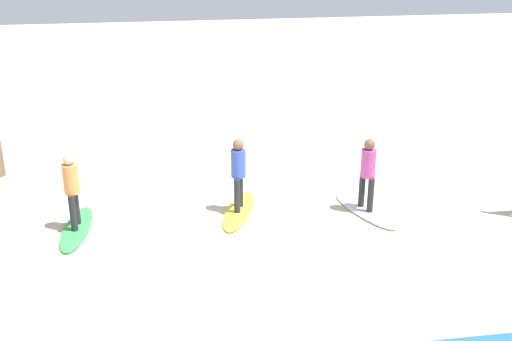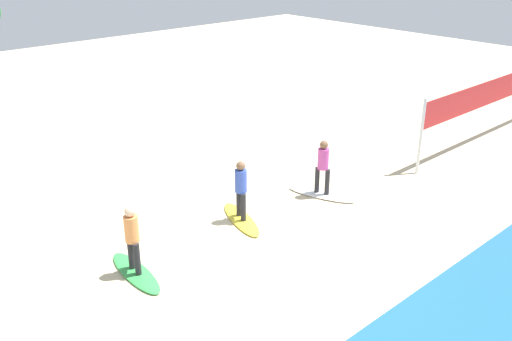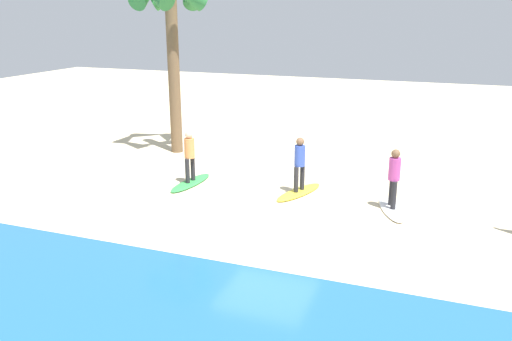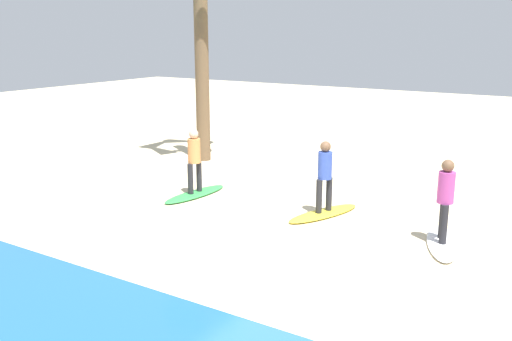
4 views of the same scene
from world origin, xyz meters
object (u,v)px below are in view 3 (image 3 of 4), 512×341
object	(u,v)px
surfboard_white	(391,208)
surfer_yellow	(300,160)
surfboard_green	(191,183)
surfer_white	(394,174)
palm_tree	(171,9)
surfboard_yellow	(299,192)
surfer_green	(190,153)

from	to	relation	value
surfboard_white	surfer_yellow	world-z (taller)	surfer_yellow
surfer_yellow	surfboard_green	xyz separation A→B (m)	(3.48, 0.33, -0.99)
surfer_white	palm_tree	size ratio (longest dim) A/B	0.25
surfer_white	surfboard_yellow	xyz separation A→B (m)	(2.78, -0.41, -0.99)
palm_tree	surfer_yellow	bearing A→B (deg)	152.01
surfboard_white	surfboard_yellow	distance (m)	2.81
surfboard_green	surfer_green	xyz separation A→B (m)	(-0.00, 0.00, 0.99)
surfboard_green	palm_tree	xyz separation A→B (m)	(2.35, -3.43, 5.29)
surfboard_yellow	surfer_green	distance (m)	3.63
surfer_white	surfer_green	distance (m)	6.26
surfboard_yellow	surfboard_green	bearing A→B (deg)	-65.78
surfer_white	palm_tree	distance (m)	10.24
surfer_green	surfboard_green	bearing A→B (deg)	0.00
surfer_white	palm_tree	bearing A→B (deg)	-22.19
surfboard_yellow	surfer_green	size ratio (longest dim) A/B	1.28
surfboard_white	surfboard_yellow	size ratio (longest dim) A/B	1.00
surfer_white	surfboard_green	world-z (taller)	surfer_white
surfer_white	surfboard_yellow	size ratio (longest dim) A/B	0.78
surfboard_white	surfboard_green	world-z (taller)	same
surfer_white	surfer_green	bearing A→B (deg)	-0.75
surfboard_white	surfer_yellow	bearing A→B (deg)	-117.02
surfboard_yellow	surfer_yellow	size ratio (longest dim) A/B	1.28
surfer_yellow	surfer_green	bearing A→B (deg)	5.46
surfer_white	surfer_yellow	xyz separation A→B (m)	(2.78, -0.41, 0.00)
surfer_green	surfboard_yellow	bearing A→B (deg)	-174.54
surfer_white	surfer_green	size ratio (longest dim) A/B	1.00
surfer_white	palm_tree	xyz separation A→B (m)	(8.61, -3.51, 4.30)
surfer_green	palm_tree	world-z (taller)	palm_tree
surfboard_yellow	palm_tree	bearing A→B (deg)	-99.23
surfer_yellow	surfboard_green	size ratio (longest dim) A/B	0.78
surfboard_white	surfboard_green	bearing A→B (deg)	-109.29
surfer_green	palm_tree	xyz separation A→B (m)	(2.35, -3.43, 4.30)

